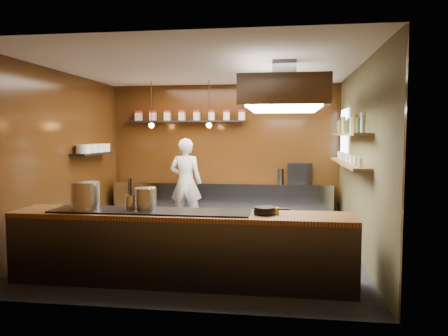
% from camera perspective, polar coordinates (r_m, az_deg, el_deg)
% --- Properties ---
extents(floor, '(5.00, 5.00, 0.00)m').
position_cam_1_polar(floor, '(7.38, -2.68, -10.67)').
color(floor, black).
rests_on(floor, ground).
extents(back_wall, '(5.00, 0.00, 5.00)m').
position_cam_1_polar(back_wall, '(9.60, 0.05, 1.92)').
color(back_wall, '#321909').
rests_on(back_wall, ground).
extents(left_wall, '(0.00, 5.00, 5.00)m').
position_cam_1_polar(left_wall, '(7.99, -20.64, 1.13)').
color(left_wall, '#321909').
rests_on(left_wall, ground).
extents(right_wall, '(0.00, 5.00, 5.00)m').
position_cam_1_polar(right_wall, '(7.11, 17.49, 0.83)').
color(right_wall, '#4B482A').
rests_on(right_wall, ground).
extents(ceiling, '(5.00, 5.00, 0.00)m').
position_cam_1_polar(ceiling, '(7.20, -2.77, 13.04)').
color(ceiling, silver).
rests_on(ceiling, back_wall).
extents(window_pane, '(0.00, 1.00, 1.00)m').
position_cam_1_polar(window_pane, '(8.77, 15.41, 4.14)').
color(window_pane, white).
rests_on(window_pane, right_wall).
extents(prep_counter, '(4.60, 0.65, 0.90)m').
position_cam_1_polar(prep_counter, '(9.38, -0.23, -4.59)').
color(prep_counter, silver).
rests_on(prep_counter, floor).
extents(pass_counter, '(4.40, 0.72, 0.94)m').
position_cam_1_polar(pass_counter, '(5.75, -5.75, -10.26)').
color(pass_counter, '#38383D').
rests_on(pass_counter, floor).
extents(tin_shelf, '(2.60, 0.26, 0.04)m').
position_cam_1_polar(tin_shelf, '(9.62, -5.41, 6.08)').
color(tin_shelf, black).
rests_on(tin_shelf, back_wall).
extents(plate_shelf, '(0.30, 1.40, 0.04)m').
position_cam_1_polar(plate_shelf, '(8.81, -16.62, 1.83)').
color(plate_shelf, black).
rests_on(plate_shelf, left_wall).
extents(bottle_shelf_upper, '(0.26, 2.80, 0.04)m').
position_cam_1_polar(bottle_shelf_upper, '(7.37, 15.96, 4.26)').
color(bottle_shelf_upper, olive).
rests_on(bottle_shelf_upper, right_wall).
extents(bottle_shelf_lower, '(0.26, 2.80, 0.04)m').
position_cam_1_polar(bottle_shelf_lower, '(7.38, 15.88, 0.61)').
color(bottle_shelf_lower, olive).
rests_on(bottle_shelf_lower, right_wall).
extents(extractor_hood, '(1.20, 2.00, 0.72)m').
position_cam_1_polar(extractor_hood, '(6.62, 7.85, 9.45)').
color(extractor_hood, '#38383D').
rests_on(extractor_hood, ceiling).
extents(pendant_left, '(0.10, 0.10, 0.95)m').
position_cam_1_polar(pendant_left, '(9.12, -9.45, 5.82)').
color(pendant_left, black).
rests_on(pendant_left, ceiling).
extents(pendant_right, '(0.10, 0.10, 0.95)m').
position_cam_1_polar(pendant_right, '(8.83, -1.96, 5.93)').
color(pendant_right, black).
rests_on(pendant_right, ceiling).
extents(storage_tins, '(2.43, 0.13, 0.22)m').
position_cam_1_polar(storage_tins, '(9.59, -4.54, 6.87)').
color(storage_tins, beige).
rests_on(storage_tins, tin_shelf).
extents(plate_stacks, '(0.26, 1.16, 0.16)m').
position_cam_1_polar(plate_stacks, '(8.80, -16.63, 2.48)').
color(plate_stacks, white).
rests_on(plate_stacks, plate_shelf).
extents(bottles, '(0.06, 2.66, 0.24)m').
position_cam_1_polar(bottles, '(7.37, 15.98, 5.34)').
color(bottles, silver).
rests_on(bottles, bottle_shelf_upper).
extents(wine_glasses, '(0.07, 2.37, 0.13)m').
position_cam_1_polar(wine_glasses, '(7.38, 15.89, 1.27)').
color(wine_glasses, silver).
rests_on(wine_glasses, bottle_shelf_lower).
extents(stockpot_large, '(0.45, 0.45, 0.36)m').
position_cam_1_polar(stockpot_large, '(5.96, -17.67, -3.49)').
color(stockpot_large, silver).
rests_on(stockpot_large, pass_counter).
extents(stockpot_small, '(0.38, 0.38, 0.28)m').
position_cam_1_polar(stockpot_small, '(5.84, -10.25, -3.92)').
color(stockpot_small, '#B6B9BE').
rests_on(stockpot_small, pass_counter).
extents(utensil_crock, '(0.17, 0.17, 0.19)m').
position_cam_1_polar(utensil_crock, '(5.88, -12.14, -4.35)').
color(utensil_crock, '#B6B8BD').
rests_on(utensil_crock, pass_counter).
extents(frying_pan, '(0.45, 0.28, 0.07)m').
position_cam_1_polar(frying_pan, '(5.51, 5.38, -5.48)').
color(frying_pan, black).
rests_on(frying_pan, pass_counter).
extents(butter_jar, '(0.12, 0.12, 0.09)m').
position_cam_1_polar(butter_jar, '(5.52, 6.73, -5.59)').
color(butter_jar, yellow).
rests_on(butter_jar, pass_counter).
extents(espresso_machine, '(0.52, 0.51, 0.42)m').
position_cam_1_polar(espresso_machine, '(9.27, 9.89, -0.66)').
color(espresso_machine, black).
rests_on(espresso_machine, prep_counter).
extents(chef, '(0.69, 0.47, 1.84)m').
position_cam_1_polar(chef, '(9.13, -5.02, -1.87)').
color(chef, white).
rests_on(chef, floor).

